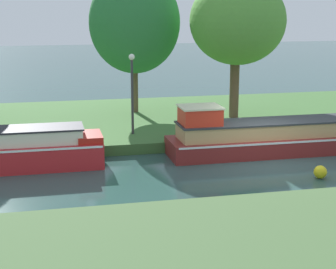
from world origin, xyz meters
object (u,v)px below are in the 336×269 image
willow_tree_right (237,21)px  lamp_post (132,85)px  mooring_post_near (257,126)px  maroon_barge (283,137)px  mooring_post_far (220,125)px  red_narrowboat (27,150)px  willow_tree_centre (135,23)px  channel_buoy (320,172)px

willow_tree_right → lamp_post: (-4.98, -2.08, -2.32)m
mooring_post_near → maroon_barge: bearing=-73.5°
willow_tree_right → mooring_post_near: bearing=-92.9°
lamp_post → mooring_post_far: size_ratio=3.86×
maroon_barge → lamp_post: size_ratio=3.07×
mooring_post_near → red_narrowboat: bearing=-170.3°
willow_tree_centre → willow_tree_right: willow_tree_centre is taller
maroon_barge → willow_tree_right: size_ratio=1.56×
maroon_barge → willow_tree_centre: 9.09m
mooring_post_far → willow_tree_right: bearing=61.1°
red_narrowboat → mooring_post_near: size_ratio=8.26×
lamp_post → mooring_post_near: size_ratio=5.10×
willow_tree_centre → channel_buoy: size_ratio=15.49×
red_narrowboat → mooring_post_far: (7.28, 1.50, 0.18)m
maroon_barge → willow_tree_centre: willow_tree_centre is taller
maroon_barge → red_narrowboat: (-9.26, -0.00, 0.04)m
willow_tree_centre → lamp_post: 4.98m
red_narrowboat → willow_tree_centre: willow_tree_centre is taller
mooring_post_far → lamp_post: bearing=163.3°
red_narrowboat → mooring_post_near: bearing=9.7°
willow_tree_centre → mooring_post_far: willow_tree_centre is taller
mooring_post_near → mooring_post_far: bearing=180.0°
maroon_barge → lamp_post: 6.09m
red_narrowboat → willow_tree_centre: size_ratio=0.78×
lamp_post → mooring_post_far: lamp_post is taller
red_narrowboat → channel_buoy: red_narrowboat is taller
mooring_post_far → red_narrowboat: bearing=-168.3°
mooring_post_near → mooring_post_far: 1.54m
lamp_post → channel_buoy: (5.09, -5.75, -2.15)m
willow_tree_right → lamp_post: size_ratio=1.97×
willow_tree_right → mooring_post_near: (-0.16, -3.07, -3.97)m
maroon_barge → mooring_post_near: (-0.45, 1.50, 0.12)m
maroon_barge → mooring_post_near: maroon_barge is taller
willow_tree_right → mooring_post_far: bearing=-118.9°
red_narrowboat → mooring_post_near: 8.94m
willow_tree_right → red_narrowboat: bearing=-153.0°
willow_tree_right → mooring_post_far: size_ratio=7.61×
mooring_post_far → channel_buoy: (1.80, -4.76, -0.60)m
red_narrowboat → lamp_post: 5.01m
willow_tree_right → mooring_post_far: (-1.69, -3.07, -3.87)m
willow_tree_right → mooring_post_far: 5.23m
lamp_post → red_narrowboat: bearing=-148.0°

